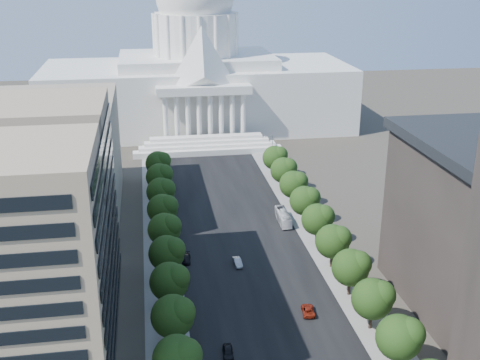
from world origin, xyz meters
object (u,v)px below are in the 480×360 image
car_red (308,310)px  car_dark_b (186,259)px  city_bus (283,217)px  car_silver (238,262)px  car_dark_a (228,352)px

car_red → car_dark_b: (-21.51, 24.84, -0.01)m
city_bus → car_dark_b: bearing=-145.0°
car_silver → car_dark_b: size_ratio=0.95×
car_dark_b → city_bus: (26.37, 17.71, 0.82)m
car_dark_a → car_dark_b: bearing=101.2°
car_red → car_silver: bearing=-56.9°
car_dark_a → car_red: size_ratio=0.89×
car_silver → city_bus: size_ratio=0.42×
car_dark_b → city_bus: 31.77m
car_silver → car_dark_b: bearing=158.6°
car_red → city_bus: 42.83m
car_dark_a → city_bus: 57.56m
car_dark_b → car_silver: bearing=-13.1°
car_silver → city_bus: 26.10m
city_bus → car_dark_a: bearing=-111.2°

